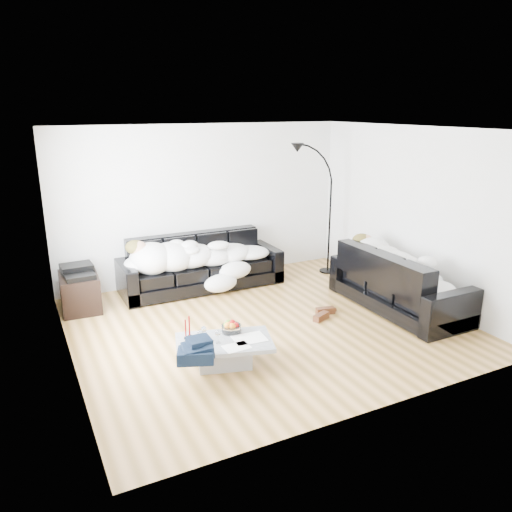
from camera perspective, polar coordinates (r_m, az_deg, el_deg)
name	(u,v)px	position (r m, az deg, el deg)	size (l,w,h in m)	color
ground	(266,325)	(6.89, 1.12, -7.84)	(5.00, 5.00, 0.00)	olive
wall_back	(204,203)	(8.47, -5.93, 6.01)	(5.00, 0.02, 2.60)	silver
wall_left	(61,257)	(5.78, -21.36, -0.16)	(0.02, 4.50, 2.60)	silver
wall_right	(413,214)	(7.90, 17.52, 4.55)	(0.02, 4.50, 2.60)	silver
ceiling	(267,129)	(6.27, 1.26, 14.32)	(5.00, 5.00, 0.00)	white
sofa_back	(201,263)	(8.16, -6.29, -0.75)	(2.61, 0.90, 0.85)	black
sofa_right	(399,280)	(7.57, 16.02, -2.63)	(2.17, 0.93, 0.88)	black
sleeper_back	(202,251)	(8.05, -6.21, 0.61)	(2.21, 0.76, 0.44)	silver
sleeper_right	(400,266)	(7.50, 16.15, -1.13)	(1.86, 0.79, 0.46)	silver
teal_cushion	(368,250)	(7.93, 12.63, 0.63)	(0.36, 0.30, 0.20)	#0B4D40
coffee_table	(224,353)	(5.82, -3.64, -11.01)	(1.08, 0.63, 0.32)	#939699
fruit_bowl	(231,327)	(5.91, -2.84, -8.05)	(0.23, 0.23, 0.14)	white
wine_glass_a	(204,333)	(5.77, -5.99, -8.72)	(0.07, 0.07, 0.15)	white
wine_glass_b	(200,337)	(5.66, -6.40, -9.22)	(0.07, 0.07, 0.17)	white
wine_glass_c	(218,336)	(5.66, -4.35, -9.15)	(0.07, 0.07, 0.16)	white
candle_left	(186,330)	(5.78, -8.05, -8.32)	(0.04, 0.04, 0.24)	maroon
candle_right	(189,327)	(5.81, -7.63, -8.03)	(0.05, 0.05, 0.26)	maroon
newspaper_a	(249,338)	(5.78, -0.77, -9.36)	(0.37, 0.28, 0.01)	silver
newspaper_b	(237,347)	(5.59, -2.24, -10.32)	(0.29, 0.21, 0.01)	silver
navy_jacket	(195,343)	(5.32, -6.94, -9.83)	(0.40, 0.33, 0.20)	black
shoes	(323,313)	(7.17, 7.69, -6.52)	(0.46, 0.33, 0.10)	#472311
av_cabinet	(80,292)	(7.74, -19.48, -3.89)	(0.53, 0.77, 0.53)	black
stereo	(78,271)	(7.64, -19.72, -1.58)	(0.44, 0.34, 0.13)	black
floor_lamp	(330,217)	(8.84, 8.44, 4.46)	(0.74, 0.29, 2.02)	black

